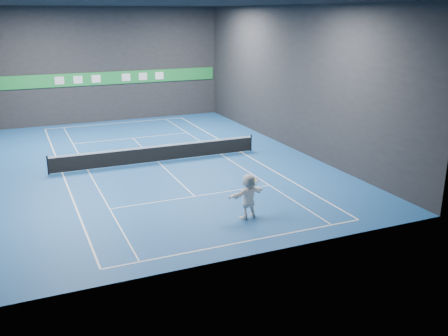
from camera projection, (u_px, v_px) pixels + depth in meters
name	position (u px, v px, depth m)	size (l,w,h in m)	color
ground	(158.00, 162.00, 29.78)	(26.00, 26.00, 0.00)	#1A4E92
ceiling	(151.00, 3.00, 27.10)	(26.00, 26.00, 0.00)	black
wall_back	(110.00, 65.00, 39.84)	(18.00, 0.10, 9.00)	#232326
wall_front	(259.00, 135.00, 17.05)	(18.00, 0.10, 9.00)	#232326
wall_right	(291.00, 78.00, 31.85)	(0.10, 26.00, 9.00)	#232326
baseline_near	(243.00, 242.00, 19.36)	(10.98, 0.08, 0.01)	white
baseline_far	(117.00, 123.00, 40.20)	(10.98, 0.08, 0.01)	white
sideline_doubles_left	(62.00, 173.00, 27.70)	(0.08, 23.78, 0.01)	white
sideline_doubles_right	(241.00, 152.00, 31.86)	(0.08, 23.78, 0.01)	white
sideline_singles_left	(88.00, 170.00, 28.22)	(0.06, 23.78, 0.01)	white
sideline_singles_right	(221.00, 154.00, 31.34)	(0.06, 23.78, 0.01)	white
service_line_near	(195.00, 196.00, 24.17)	(8.23, 0.06, 0.01)	white
service_line_far	(133.00, 138.00, 35.39)	(8.23, 0.06, 0.01)	white
center_service_line	(158.00, 162.00, 29.78)	(0.06, 12.80, 0.01)	white
player	(248.00, 196.00, 21.39)	(1.84, 0.59, 1.98)	white
tennis_ball	(240.00, 153.00, 20.77)	(0.07, 0.07, 0.07)	#C6D122
tennis_net	(157.00, 153.00, 29.62)	(12.50, 0.10, 1.07)	black
sponsor_banner	(111.00, 78.00, 40.08)	(17.64, 0.11, 1.00)	#1D8939
tennis_racket	(255.00, 181.00, 21.37)	(0.47, 0.37, 0.44)	red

